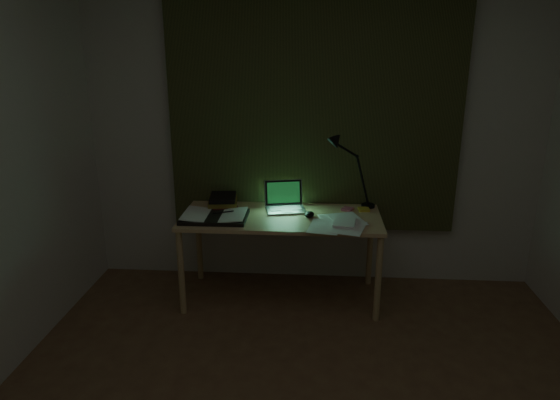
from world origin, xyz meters
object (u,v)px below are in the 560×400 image
at_px(laptop, 286,198).
at_px(book_stack, 224,201).
at_px(desk, 281,257).
at_px(loose_papers, 337,221).
at_px(open_textbook, 215,216).
at_px(desk_lamp, 370,171).

bearing_deg(laptop, book_stack, 161.15).
relative_size(desk, loose_papers, 4.06).
xyz_separation_m(open_textbook, desk_lamp, (1.12, 0.35, 0.26)).
relative_size(laptop, loose_papers, 0.92).
distance_m(open_textbook, loose_papers, 0.87).
distance_m(laptop, loose_papers, 0.45).
distance_m(desk, open_textbook, 0.60).
bearing_deg(loose_papers, desk, 163.51).
relative_size(laptop, desk_lamp, 0.58).
distance_m(desk, desk_lamp, 0.93).
height_order(book_stack, loose_papers, book_stack).
bearing_deg(desk, laptop, 77.08).
xyz_separation_m(laptop, loose_papers, (0.37, -0.24, -0.09)).
height_order(desk, desk_lamp, desk_lamp).
xyz_separation_m(laptop, book_stack, (-0.48, 0.05, -0.05)).
xyz_separation_m(desk, open_textbook, (-0.47, -0.09, 0.35)).
distance_m(desk, book_stack, 0.62).
distance_m(open_textbook, book_stack, 0.27).
distance_m(open_textbook, desk_lamp, 1.20).
bearing_deg(loose_papers, laptop, 147.79).
bearing_deg(loose_papers, book_stack, 161.35).
height_order(laptop, desk_lamp, desk_lamp).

